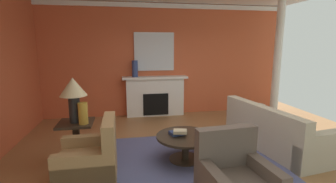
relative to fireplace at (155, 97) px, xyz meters
name	(u,v)px	position (x,y,z in m)	size (l,w,h in m)	color
ground_plane	(189,155)	(0.26, -2.67, -0.53)	(8.55, 8.55, 0.00)	olive
wall_fireplace	(163,60)	(0.26, 0.21, 1.02)	(7.18, 0.12, 3.10)	#C65633
crown_moulding	(163,6)	(0.26, 0.13, 2.49)	(7.18, 0.08, 0.12)	white
area_rug	(185,160)	(0.15, -2.84, -0.53)	(3.08, 2.37, 0.01)	#4C517A
fireplace	(155,97)	(0.00, 0.00, 0.00)	(1.80, 0.35, 1.12)	white
mantel_mirror	(154,52)	(0.00, 0.12, 1.26)	(1.10, 0.04, 1.05)	silver
sofa	(274,133)	(1.97, -2.63, -0.23)	(1.19, 2.21, 0.85)	#BCB299
armchair_near_window	(91,163)	(-1.36, -3.29, -0.23)	(0.81, 0.81, 0.95)	#9E7A4C
coffee_table	(185,142)	(0.15, -2.84, -0.20)	(1.00, 1.00, 0.45)	#2D2319
side_table	(77,139)	(-1.67, -2.55, -0.13)	(0.56, 0.56, 0.70)	#2D2319
table_lamp	(73,91)	(-1.67, -2.55, 0.69)	(0.44, 0.44, 0.75)	black
vase_on_side_table	(83,113)	(-1.52, -2.67, 0.34)	(0.15, 0.15, 0.35)	#B7892D
vase_mantel_left	(135,69)	(-0.55, -0.05, 0.81)	(0.16, 0.16, 0.45)	navy
book_red_cover	(177,133)	(0.02, -2.78, -0.05)	(0.25, 0.17, 0.06)	navy
book_art_folio	(180,132)	(0.05, -2.88, 0.00)	(0.22, 0.16, 0.05)	tan
column_white	(277,62)	(3.10, -0.90, 1.02)	(0.20, 0.20, 3.10)	white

